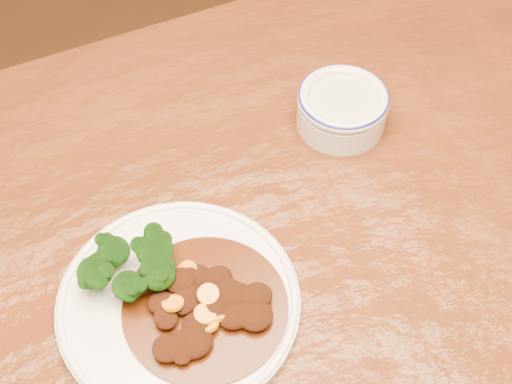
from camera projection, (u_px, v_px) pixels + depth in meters
name	position (u px, v px, depth m)	size (l,w,h in m)	color
dining_table	(264.00, 299.00, 0.88)	(1.55, 0.99, 0.75)	#50220E
dinner_plate	(179.00, 301.00, 0.78)	(0.27, 0.27, 0.02)	white
broccoli_florets	(131.00, 265.00, 0.77)	(0.11, 0.09, 0.05)	#7CA454
mince_stew	(205.00, 308.00, 0.76)	(0.18, 0.18, 0.03)	#401A06
dip_bowl	(342.00, 107.00, 0.92)	(0.12, 0.12, 0.05)	beige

